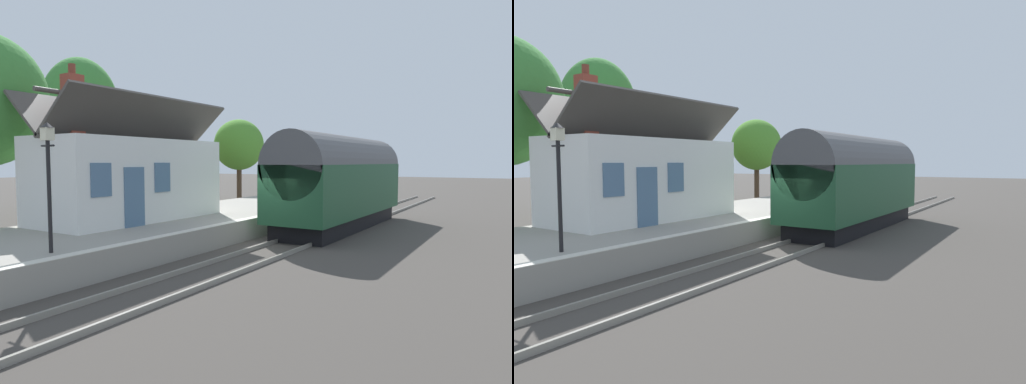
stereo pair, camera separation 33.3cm
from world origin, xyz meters
TOP-DOWN VIEW (x-y plane):
  - ground_plane at (0.00, 0.00)m, footprint 160.00×160.00m
  - platform at (0.00, 4.08)m, footprint 32.00×6.17m
  - platform_edge_coping at (0.00, 1.18)m, footprint 32.00×0.36m
  - rail_near at (0.00, -1.62)m, footprint 52.00×0.08m
  - rail_far at (0.00, -0.18)m, footprint 52.00×0.08m
  - train at (5.29, -0.90)m, footprint 10.72×2.73m
  - station_building at (-2.08, 5.07)m, footprint 7.83×3.56m
  - bench_mid_platform at (8.24, 2.80)m, footprint 1.40×0.43m
  - bench_by_lamp at (6.41, 3.04)m, footprint 1.42×0.50m
  - planter_bench_right at (3.99, 6.38)m, footprint 0.61×0.61m
  - planter_by_door at (9.59, 2.78)m, footprint 0.96×0.32m
  - planter_corner_building at (9.38, 5.01)m, footprint 0.56×0.56m
  - lamp_post_platform at (-7.66, 1.84)m, footprint 0.32×0.50m
  - tree_mid_background at (5.61, 11.47)m, footprint 3.66×3.45m
  - tree_far_right at (13.92, 10.60)m, footprint 4.26×3.65m
  - tree_far_left at (3.87, 15.95)m, footprint 4.84×4.47m

SIDE VIEW (x-z plane):
  - ground_plane at x=0.00m, z-range 0.00..0.00m
  - rail_near at x=0.00m, z-range 0.00..0.14m
  - rail_far at x=0.00m, z-range 0.00..0.14m
  - platform at x=0.00m, z-range 0.00..0.83m
  - platform_edge_coping at x=0.00m, z-range 0.83..0.84m
  - planter_by_door at x=9.59m, z-range 0.81..1.40m
  - planter_bench_right at x=3.99m, z-range 0.87..1.66m
  - planter_corner_building at x=9.38m, z-range 0.84..1.73m
  - bench_mid_platform at x=8.24m, z-range 0.86..1.74m
  - bench_by_lamp at x=6.41m, z-range 0.86..1.74m
  - train at x=5.29m, z-range 0.06..4.38m
  - station_building at x=-2.08m, z-range -0.27..5.35m
  - lamp_post_platform at x=-7.66m, z-range 1.51..4.77m
  - tree_far_right at x=13.92m, z-range 1.22..7.58m
  - tree_mid_background at x=5.61m, z-range 1.15..8.14m
  - tree_far_left at x=3.87m, z-range 1.69..11.36m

